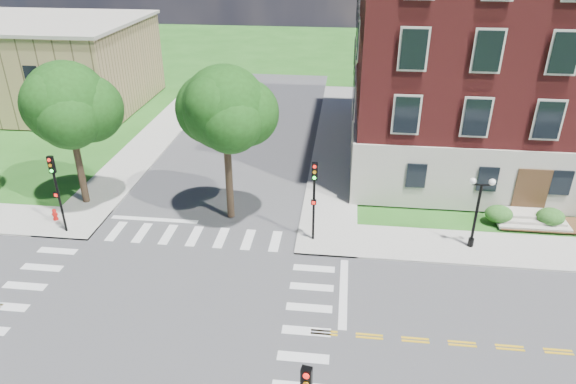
# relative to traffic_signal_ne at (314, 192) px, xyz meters

# --- Properties ---
(ground) EXTENTS (160.00, 160.00, 0.00)m
(ground) POSITION_rel_traffic_signal_ne_xyz_m (-6.94, -7.54, -3.19)
(ground) COLOR #225518
(ground) RESTS_ON ground
(road_ew) EXTENTS (90.00, 12.00, 0.01)m
(road_ew) POSITION_rel_traffic_signal_ne_xyz_m (-6.94, -7.54, -3.18)
(road_ew) COLOR #3D3D3F
(road_ew) RESTS_ON ground
(road_ns) EXTENTS (12.00, 90.00, 0.01)m
(road_ns) POSITION_rel_traffic_signal_ne_xyz_m (-6.94, -7.54, -3.18)
(road_ns) COLOR #3D3D3F
(road_ns) RESTS_ON ground
(sidewalk_ne) EXTENTS (34.00, 34.00, 0.12)m
(sidewalk_ne) POSITION_rel_traffic_signal_ne_xyz_m (8.44, 7.84, -3.13)
(sidewalk_ne) COLOR #9E9B93
(sidewalk_ne) RESTS_ON ground
(sidewalk_nw) EXTENTS (34.00, 34.00, 0.12)m
(sidewalk_nw) POSITION_rel_traffic_signal_ne_xyz_m (-22.31, 7.84, -3.13)
(sidewalk_nw) COLOR #9E9B93
(sidewalk_nw) RESTS_ON ground
(crosswalk_east) EXTENTS (2.20, 10.20, 0.02)m
(crosswalk_east) POSITION_rel_traffic_signal_ne_xyz_m (0.26, -7.54, -3.19)
(crosswalk_east) COLOR silver
(crosswalk_east) RESTS_ON ground
(stop_bar_east) EXTENTS (0.40, 5.50, 0.00)m
(stop_bar_east) POSITION_rel_traffic_signal_ne_xyz_m (1.86, -4.54, -3.19)
(stop_bar_east) COLOR silver
(stop_bar_east) RESTS_ON ground
(main_building) EXTENTS (30.60, 22.40, 16.50)m
(main_building) POSITION_rel_traffic_signal_ne_xyz_m (17.06, 14.45, 5.15)
(main_building) COLOR #B1AC9C
(main_building) RESTS_ON ground
(secondary_building) EXTENTS (20.40, 15.40, 8.30)m
(secondary_building) POSITION_rel_traffic_signal_ne_xyz_m (-28.94, 22.46, 1.09)
(secondary_building) COLOR #A3895A
(secondary_building) RESTS_ON ground
(tree_c) EXTENTS (5.12, 5.12, 9.18)m
(tree_c) POSITION_rel_traffic_signal_ne_xyz_m (-15.14, 2.89, 3.53)
(tree_c) COLOR #2F2117
(tree_c) RESTS_ON ground
(tree_d) EXTENTS (4.84, 4.84, 9.43)m
(tree_d) POSITION_rel_traffic_signal_ne_xyz_m (-5.27, 2.09, 3.91)
(tree_d) COLOR #2F2117
(tree_d) RESTS_ON ground
(traffic_signal_ne) EXTENTS (0.34, 0.39, 4.80)m
(traffic_signal_ne) POSITION_rel_traffic_signal_ne_xyz_m (0.00, 0.00, 0.00)
(traffic_signal_ne) COLOR black
(traffic_signal_ne) RESTS_ON ground
(traffic_signal_nw) EXTENTS (0.32, 0.35, 4.80)m
(traffic_signal_nw) POSITION_rel_traffic_signal_ne_xyz_m (-14.60, -0.81, 0.00)
(traffic_signal_nw) COLOR black
(traffic_signal_nw) RESTS_ON ground
(twin_lamp_west) EXTENTS (1.36, 0.36, 4.23)m
(twin_lamp_west) POSITION_rel_traffic_signal_ne_xyz_m (8.89, 0.30, -0.66)
(twin_lamp_west) COLOR black
(twin_lamp_west) RESTS_ON ground
(fire_hydrant) EXTENTS (0.35, 0.35, 0.75)m
(fire_hydrant) POSITION_rel_traffic_signal_ne_xyz_m (-15.90, 0.37, -2.72)
(fire_hydrant) COLOR #B6120E
(fire_hydrant) RESTS_ON ground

